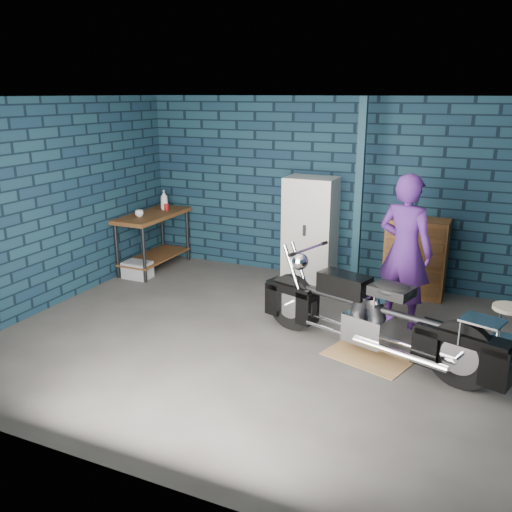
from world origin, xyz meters
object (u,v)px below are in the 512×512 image
Objects in this scene: workbench at (154,241)px; locker at (310,230)px; motorcycle at (373,310)px; person at (405,251)px; shop_stool at (505,333)px; tool_chest at (415,258)px; storage_bin at (137,270)px.

locker is at bearing 11.04° from workbench.
motorcycle is 1.54× the size of locker.
person reaches higher than shop_stool.
tool_chest is 1.81× the size of shop_stool.
motorcycle reaches higher than shop_stool.
workbench is 3.41× the size of storage_bin.
locker is at bearing 180.00° from tool_chest.
locker is at bearing -17.03° from person.
person is 4.07m from storage_bin.
tool_chest is at bearing 6.84° from workbench.
workbench is at bearing -168.96° from locker.
storage_bin is at bearing -158.12° from locker.
storage_bin is at bearing -166.18° from tool_chest.
locker is at bearing 150.04° from shop_stool.
shop_stool is (1.18, -1.57, -0.24)m from tool_chest.
locker is 1.56m from tool_chest.
storage_bin is at bearing 173.48° from shop_stool.
motorcycle is 1.10m from person.
workbench is 2.32× the size of shop_stool.
person is at bearing 100.01° from motorcycle.
motorcycle reaches higher than workbench.
storage_bin is at bearing -178.75° from motorcycle.
locker reaches higher than storage_bin.
workbench is 4.08m from person.
shop_stool reaches higher than storage_bin.
person reaches higher than storage_bin.
motorcycle is 2.22× the size of tool_chest.
shop_stool is (1.18, -0.50, -0.63)m from person.
motorcycle is at bearing -16.03° from storage_bin.
motorcycle reaches higher than storage_bin.
tool_chest is at bearing 0.00° from locker.
shop_stool is (5.17, -0.59, 0.17)m from storage_bin.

